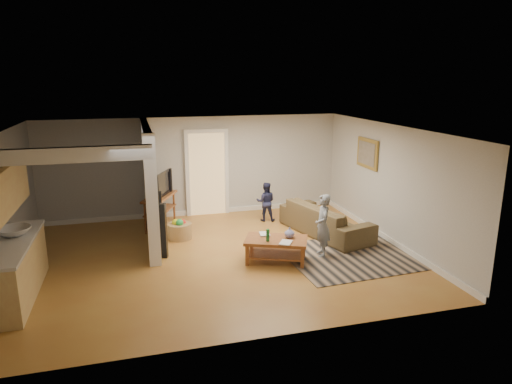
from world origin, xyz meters
TOP-DOWN VIEW (x-y plane):
  - ground at (0.00, 0.00)m, footprint 7.50×7.50m
  - room_shell at (-1.07, 0.43)m, footprint 7.54×6.02m
  - area_rug at (2.78, -0.63)m, footprint 3.06×2.32m
  - sofa at (2.60, 0.71)m, footprint 1.52×2.52m
  - coffee_table at (1.07, -0.49)m, footprint 1.34×1.09m
  - tv_console at (-0.94, 2.19)m, footprint 0.92×1.29m
  - speaker_left at (-1.00, 0.26)m, footprint 0.14×0.14m
  - speaker_right at (-1.00, 1.40)m, footprint 0.12×0.12m
  - toy_basket at (-0.60, 1.27)m, footprint 0.52×0.52m
  - child at (2.02, -0.46)m, footprint 0.38×0.51m
  - toddler at (1.58, 2.00)m, footprint 0.56×0.49m

SIDE VIEW (x-z plane):
  - ground at x=0.00m, z-range 0.00..0.00m
  - sofa at x=2.60m, z-range -0.34..0.34m
  - child at x=2.02m, z-range -0.63..0.63m
  - toddler at x=1.58m, z-range -0.48..0.48m
  - area_rug at x=2.78m, z-range 0.00..0.01m
  - toy_basket at x=-0.60m, z-range -0.04..0.43m
  - coffee_table at x=1.07m, z-range 0.01..0.70m
  - speaker_right at x=-1.00m, z-range 0.00..1.06m
  - speaker_left at x=-1.00m, z-range 0.00..1.10m
  - tv_console at x=-0.94m, z-range 0.17..1.22m
  - room_shell at x=-1.07m, z-range 0.20..2.72m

